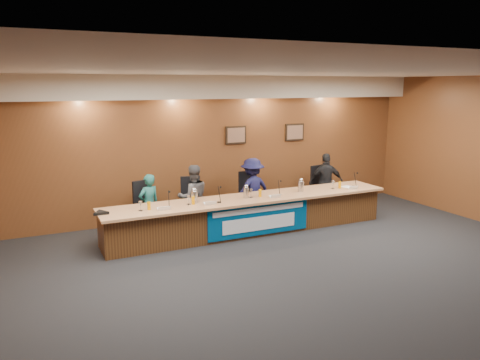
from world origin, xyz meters
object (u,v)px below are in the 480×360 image
object	(u,v)px
panelist_a	(149,205)
speakerphone	(101,213)
office_chair_a	(148,210)
carafe_mid	(246,193)
office_chair_b	(192,206)
office_chair_c	(250,199)
panelist_b	(193,197)
carafe_left	(194,197)
dais_body	(250,216)
office_chair_d	(323,191)
carafe_right	(301,186)
panelist_d	(326,182)
panelist_c	(252,190)
banner	(259,219)

from	to	relation	value
panelist_a	speakerphone	world-z (taller)	panelist_a
office_chair_a	carafe_mid	distance (m)	2.04
office_chair_b	office_chair_c	size ratio (longest dim) A/B	1.00
panelist_a	office_chair_a	xyz separation A→B (m)	(0.00, 0.10, -0.15)
panelist_b	carafe_left	world-z (taller)	panelist_b
office_chair_a	carafe_mid	size ratio (longest dim) A/B	2.17
dais_body	office_chair_d	bearing A→B (deg)	18.95
office_chair_c	panelist_b	bearing A→B (deg)	-166.81
office_chair_a	carafe_right	world-z (taller)	carafe_right
carafe_mid	office_chair_d	bearing A→B (deg)	19.22
dais_body	carafe_right	xyz separation A→B (m)	(1.20, -0.02, 0.51)
dais_body	office_chair_c	world-z (taller)	dais_body
dais_body	office_chair_d	world-z (taller)	dais_body
panelist_b	carafe_mid	world-z (taller)	panelist_b
panelist_d	office_chair_b	bearing A→B (deg)	20.04
office_chair_a	dais_body	bearing A→B (deg)	-37.77
panelist_a	carafe_right	bearing A→B (deg)	148.60
carafe_left	office_chair_b	bearing A→B (deg)	74.30
dais_body	panelist_c	distance (m)	0.91
banner	office_chair_d	world-z (taller)	banner
banner	panelist_b	xyz separation A→B (m)	(-0.98, 1.14, 0.31)
dais_body	office_chair_b	world-z (taller)	dais_body
panelist_b	carafe_left	bearing A→B (deg)	76.59
panelist_c	carafe_right	world-z (taller)	panelist_c
office_chair_b	carafe_mid	size ratio (longest dim) A/B	2.17
dais_body	carafe_mid	xyz separation A→B (m)	(-0.12, -0.05, 0.51)
panelist_a	office_chair_c	world-z (taller)	panelist_a
panelist_c	speakerphone	xyz separation A→B (m)	(-3.39, -0.77, 0.06)
panelist_d	office_chair_a	bearing A→B (deg)	20.41
panelist_d	office_chair_b	world-z (taller)	panelist_d
dais_body	panelist_a	distance (m)	2.07
panelist_b	office_chair_a	distance (m)	0.97
panelist_b	office_chair_a	world-z (taller)	panelist_b
dais_body	speakerphone	xyz separation A→B (m)	(-2.98, -0.05, 0.43)
office_chair_a	office_chair_b	xyz separation A→B (m)	(0.94, 0.00, 0.00)
banner	carafe_right	distance (m)	1.36
carafe_mid	speakerphone	size ratio (longest dim) A/B	0.69
panelist_a	panelist_d	xyz separation A→B (m)	(4.31, 0.00, 0.08)
panelist_d	panelist_b	bearing A→B (deg)	21.74
dais_body	banner	distance (m)	0.42
panelist_c	carafe_mid	bearing A→B (deg)	46.84
carafe_mid	office_chair_b	bearing A→B (deg)	134.52
office_chair_c	carafe_mid	xyz separation A→B (m)	(-0.53, -0.87, 0.38)
office_chair_d	carafe_left	size ratio (longest dim) A/B	2.02
panelist_b	panelist_c	world-z (taller)	panelist_c
panelist_c	office_chair_d	size ratio (longest dim) A/B	2.96
panelist_a	office_chair_a	world-z (taller)	panelist_a
office_chair_a	carafe_right	distance (m)	3.26
dais_body	banner	bearing A→B (deg)	-90.00
panelist_b	speakerphone	xyz separation A→B (m)	(-2.00, -0.77, 0.09)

